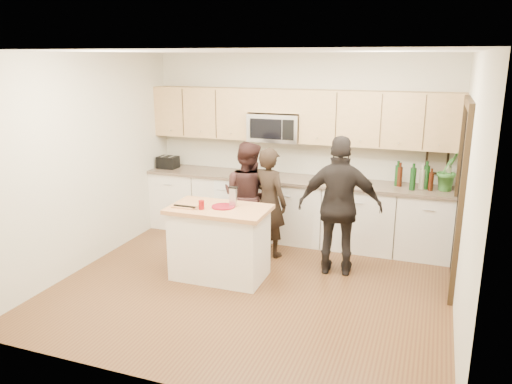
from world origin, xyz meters
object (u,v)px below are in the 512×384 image
(island, at_px, (220,242))
(woman_right, at_px, (340,207))
(woman_center, at_px, (247,196))
(toaster, at_px, (168,162))
(woman_left, at_px, (269,202))

(island, distance_m, woman_right, 1.54)
(island, relative_size, woman_center, 0.79)
(woman_center, distance_m, woman_right, 1.44)
(toaster, xyz_separation_m, woman_left, (1.92, -0.67, -0.28))
(island, height_order, woman_right, woman_right)
(woman_left, distance_m, woman_center, 0.39)
(island, relative_size, toaster, 4.07)
(island, bearing_deg, woman_right, 24.14)
(toaster, xyz_separation_m, woman_right, (2.93, -0.95, -0.16))
(toaster, height_order, woman_center, woman_center)
(woman_right, bearing_deg, toaster, -25.31)
(toaster, relative_size, woman_right, 0.17)
(island, distance_m, woman_left, 1.01)
(woman_center, relative_size, woman_right, 0.88)
(woman_center, xyz_separation_m, woman_right, (1.38, -0.41, 0.11))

